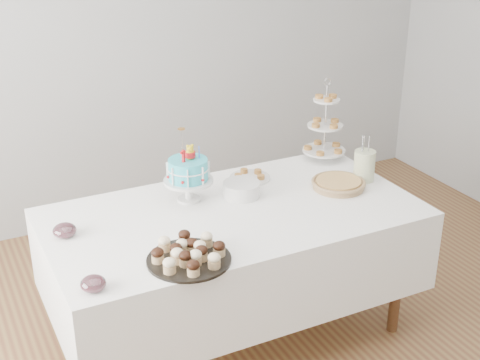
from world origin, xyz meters
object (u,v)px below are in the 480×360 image
table (233,249)px  plate_stack (242,189)px  birthday_cake (189,182)px  cupcake_tray (189,253)px  pastry_plate (250,176)px  jam_bowl_a (93,284)px  utensil_pitcher (364,164)px  tiered_stand (325,126)px  pie (338,183)px  jam_bowl_b (65,231)px

table → plate_stack: size_ratio=9.53×
birthday_cake → cupcake_tray: bearing=-134.4°
birthday_cake → table: bearing=-76.5°
table → pastry_plate: pastry_plate is taller
jam_bowl_a → utensil_pitcher: (1.68, 0.42, 0.07)m
table → tiered_stand: size_ratio=3.76×
table → pie: (0.65, -0.00, 0.25)m
pie → cupcake_tray: bearing=-161.2°
pie → jam_bowl_b: size_ratio=2.66×
jam_bowl_b → utensil_pitcher: 1.68m
cupcake_tray → pastry_plate: 0.96m
table → jam_bowl_b: 0.89m
cupcake_tray → tiered_stand: bearing=32.0°
birthday_cake → pie: (0.80, -0.22, -0.08)m
table → pastry_plate: size_ratio=8.19×
pie → table: bearing=179.7°
pie → tiered_stand: (0.16, 0.40, 0.19)m
cupcake_tray → plate_stack: 0.72m
pastry_plate → cupcake_tray: bearing=-134.0°
birthday_cake → jam_bowl_a: 0.93m
pie → utensil_pitcher: 0.20m
birthday_cake → cupcake_tray: 0.63m
cupcake_tray → jam_bowl_a: (-0.44, -0.04, -0.01)m
birthday_cake → utensil_pitcher: (0.99, -0.19, -0.01)m
pie → plate_stack: size_ratio=1.50×
cupcake_tray → utensil_pitcher: size_ratio=1.42×
pastry_plate → jam_bowl_b: jam_bowl_b is taller
tiered_stand → cupcake_tray: bearing=-148.0°
plate_stack → table: bearing=-130.2°
plate_stack → jam_bowl_a: plate_stack is taller
jam_bowl_b → jam_bowl_a: bearing=-90.2°
pie → utensil_pitcher: bearing=8.3°
jam_bowl_a → utensil_pitcher: utensil_pitcher is taller
jam_bowl_a → birthday_cake: bearing=41.9°
pie → jam_bowl_a: (-1.49, -0.39, 0.00)m
jam_bowl_a → utensil_pitcher: 1.73m
table → utensil_pitcher: size_ratio=7.15×
cupcake_tray → pastry_plate: size_ratio=1.63×
cupcake_tray → birthday_cake: bearing=67.3°
birthday_cake → plate_stack: size_ratio=2.01×
cupcake_tray → plate_stack: cupcake_tray is taller
table → jam_bowl_b: jam_bowl_b is taller
tiered_stand → jam_bowl_a: tiered_stand is taller
pastry_plate → jam_bowl_b: bearing=-169.2°
birthday_cake → pastry_plate: bearing=-7.0°
jam_bowl_a → tiered_stand: bearing=25.6°
plate_stack → utensil_pitcher: (0.72, -0.12, 0.06)m
pastry_plate → jam_bowl_a: size_ratio=2.16×
table → utensil_pitcher: bearing=1.7°
pie → pastry_plate: bearing=138.9°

